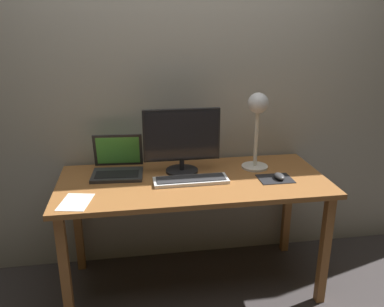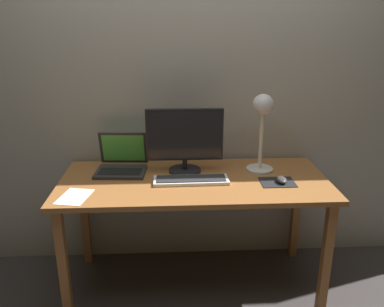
% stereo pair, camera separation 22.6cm
% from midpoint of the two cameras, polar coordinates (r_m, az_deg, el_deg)
% --- Properties ---
extents(ground_plane, '(4.80, 4.80, 0.00)m').
position_cam_midpoint_polar(ground_plane, '(2.74, -2.32, -18.18)').
color(ground_plane, '#383333').
rests_on(ground_plane, ground).
extents(back_wall, '(4.80, 0.06, 2.60)m').
position_cam_midpoint_polar(back_wall, '(2.61, -3.76, 11.08)').
color(back_wall, '#9E998E').
rests_on(back_wall, ground).
extents(desk, '(1.60, 0.70, 0.74)m').
position_cam_midpoint_polar(desk, '(2.40, -2.53, -5.51)').
color(desk, '#935B2D').
rests_on(desk, ground).
extents(monitor, '(0.47, 0.20, 0.40)m').
position_cam_midpoint_polar(monitor, '(2.42, -4.18, 2.04)').
color(monitor, black).
rests_on(monitor, desk).
extents(keyboard_main, '(0.44, 0.15, 0.03)m').
position_cam_midpoint_polar(keyboard_main, '(2.33, -2.94, -3.90)').
color(keyboard_main, silver).
rests_on(keyboard_main, desk).
extents(laptop, '(0.32, 0.28, 0.23)m').
position_cam_midpoint_polar(laptop, '(2.51, -13.21, -1.38)').
color(laptop, '#28282B').
rests_on(laptop, desk).
extents(desk_lamp, '(0.17, 0.17, 0.49)m').
position_cam_midpoint_polar(desk_lamp, '(2.46, 6.83, 5.36)').
color(desk_lamp, beige).
rests_on(desk_lamp, desk).
extents(mousepad, '(0.20, 0.16, 0.00)m').
position_cam_midpoint_polar(mousepad, '(2.40, 9.28, -3.66)').
color(mousepad, black).
rests_on(mousepad, desk).
extents(mouse, '(0.06, 0.10, 0.03)m').
position_cam_midpoint_polar(mouse, '(2.40, 9.86, -3.29)').
color(mouse, '#38383A').
rests_on(mouse, mousepad).
extents(paper_sheet_near_mouse, '(0.19, 0.24, 0.00)m').
position_cam_midpoint_polar(paper_sheet_near_mouse, '(2.20, -19.29, -6.68)').
color(paper_sheet_near_mouse, white).
rests_on(paper_sheet_near_mouse, desk).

